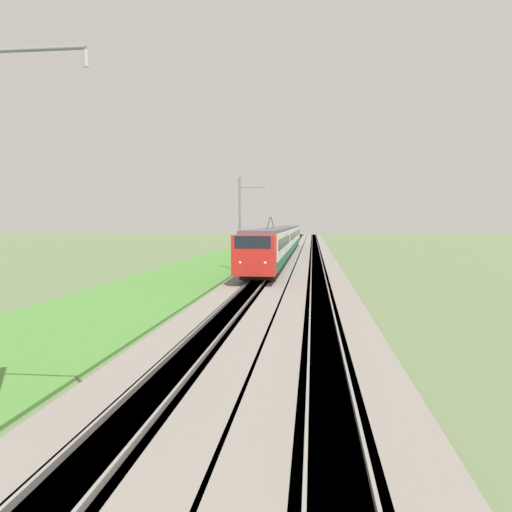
# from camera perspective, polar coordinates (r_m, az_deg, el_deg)

# --- Properties ---
(ballast_main) EXTENTS (240.00, 4.40, 0.30)m
(ballast_main) POSITION_cam_1_polar(r_m,az_deg,el_deg) (53.82, 2.35, -0.78)
(ballast_main) COLOR gray
(ballast_main) RESTS_ON ground
(ballast_adjacent) EXTENTS (240.00, 4.40, 0.30)m
(ballast_adjacent) POSITION_cam_1_polar(r_m,az_deg,el_deg) (53.69, 6.93, -0.82)
(ballast_adjacent) COLOR gray
(ballast_adjacent) RESTS_ON ground
(track_main) EXTENTS (240.00, 1.57, 0.45)m
(track_main) POSITION_cam_1_polar(r_m,az_deg,el_deg) (53.82, 2.35, -0.77)
(track_main) COLOR #4C4238
(track_main) RESTS_ON ground
(track_adjacent) EXTENTS (240.00, 1.57, 0.45)m
(track_adjacent) POSITION_cam_1_polar(r_m,az_deg,el_deg) (53.69, 6.93, -0.81)
(track_adjacent) COLOR #4C4238
(track_adjacent) RESTS_ON ground
(grass_verge) EXTENTS (240.00, 8.01, 0.12)m
(grass_verge) POSITION_cam_1_polar(r_m,az_deg,el_deg) (54.75, -4.80, -0.81)
(grass_verge) COLOR #4C8438
(grass_verge) RESTS_ON ground
(passenger_train) EXTENTS (61.87, 2.97, 5.02)m
(passenger_train) POSITION_cam_1_polar(r_m,az_deg,el_deg) (63.25, 2.99, 1.90)
(passenger_train) COLOR red
(passenger_train) RESTS_ON ground
(catenary_mast_mid) EXTENTS (0.22, 2.56, 8.57)m
(catenary_mast_mid) POSITION_cam_1_polar(r_m,az_deg,el_deg) (45.17, -1.78, 3.76)
(catenary_mast_mid) COLOR slate
(catenary_mast_mid) RESTS_ON ground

